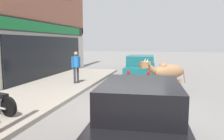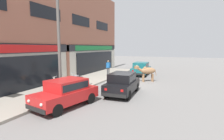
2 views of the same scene
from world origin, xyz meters
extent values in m
plane|color=slate|center=(0.00, 0.00, 0.00)|extent=(90.00, 90.00, 0.00)
cube|color=gray|center=(0.00, 3.92, 0.07)|extent=(19.00, 3.45, 0.14)
cube|color=#9E604C|center=(0.00, 5.92, 6.31)|extent=(23.00, 0.55, 6.79)
cube|color=beige|center=(0.00, 5.92, 1.70)|extent=(23.00, 0.55, 3.40)
cube|color=#28282D|center=(0.00, 5.61, 3.05)|extent=(22.08, 0.08, 0.64)
cube|color=black|center=(-5.75, 5.60, 1.35)|extent=(8.74, 0.10, 2.40)
cube|color=red|center=(-5.75, 5.58, 3.05)|extent=(9.20, 0.05, 0.52)
cube|color=#9E604C|center=(0.00, 5.63, 1.70)|extent=(0.36, 0.12, 3.40)
cube|color=black|center=(5.75, 5.60, 1.35)|extent=(8.74, 0.10, 2.40)
cube|color=#197A38|center=(5.75, 5.58, 3.05)|extent=(9.20, 0.05, 0.52)
cube|color=black|center=(-2.44, 5.62, 5.82)|extent=(3.13, 0.06, 1.00)
cube|color=black|center=(2.44, 5.62, 5.82)|extent=(3.13, 0.06, 1.00)
cube|color=black|center=(7.33, 5.62, 5.82)|extent=(3.13, 0.06, 1.00)
ellipsoid|color=#936B47|center=(2.39, -1.42, 1.02)|extent=(1.17, 1.47, 0.60)
sphere|color=#936B47|center=(2.25, -1.18, 1.25)|extent=(0.32, 0.32, 0.32)
cylinder|color=#936B47|center=(2.04, -1.12, 0.36)|extent=(0.12, 0.12, 0.72)
cylinder|color=#936B47|center=(2.29, -0.97, 0.36)|extent=(0.12, 0.12, 0.72)
cylinder|color=#936B47|center=(2.50, -1.86, 0.36)|extent=(0.12, 0.12, 0.72)
cylinder|color=#936B47|center=(2.74, -1.71, 0.36)|extent=(0.12, 0.12, 0.72)
cylinder|color=#936B47|center=(1.96, -0.72, 1.17)|extent=(0.45, 0.52, 0.43)
cube|color=#936B47|center=(1.83, -0.50, 1.34)|extent=(0.38, 0.42, 0.26)
cube|color=brown|center=(1.73, -0.34, 1.30)|extent=(0.21, 0.20, 0.14)
cone|color=beige|center=(1.76, -0.58, 1.52)|extent=(0.11, 0.13, 0.19)
cone|color=beige|center=(1.94, -0.48, 1.52)|extent=(0.11, 0.13, 0.19)
cube|color=#936B47|center=(1.73, -0.65, 1.40)|extent=(0.14, 0.11, 0.10)
cube|color=#936B47|center=(2.01, -0.48, 1.40)|extent=(0.14, 0.11, 0.10)
cylinder|color=#936B47|center=(2.78, -2.05, 0.80)|extent=(0.12, 0.16, 0.60)
cylinder|color=black|center=(-1.45, 0.04, 0.30)|extent=(0.61, 0.21, 0.60)
cylinder|color=black|center=(-1.37, -1.40, 0.30)|extent=(0.61, 0.21, 0.60)
cylinder|color=black|center=(-3.75, -0.08, 0.30)|extent=(0.61, 0.21, 0.60)
cylinder|color=black|center=(-3.67, -1.52, 0.30)|extent=(0.61, 0.21, 0.60)
cube|color=black|center=(-2.56, -0.74, 0.60)|extent=(3.58, 1.78, 0.60)
cube|color=black|center=(-2.66, -0.74, 1.18)|extent=(1.97, 1.54, 0.56)
cube|color=black|center=(-2.66, -0.74, 1.18)|extent=(1.82, 1.55, 0.35)
cube|color=black|center=(-0.83, -0.65, 0.38)|extent=(0.20, 1.52, 0.20)
cube|color=black|center=(-4.29, -0.83, 0.38)|extent=(0.20, 1.52, 0.20)
sphere|color=silver|center=(-0.83, -0.17, 0.68)|extent=(0.14, 0.14, 0.14)
sphere|color=silver|center=(-0.78, -1.13, 0.68)|extent=(0.14, 0.14, 0.14)
cube|color=red|center=(-4.34, -0.34, 0.70)|extent=(0.04, 0.16, 0.14)
cube|color=red|center=(-4.29, -1.33, 0.70)|extent=(0.04, 0.16, 0.14)
cylinder|color=black|center=(6.91, 0.82, 0.30)|extent=(0.61, 0.20, 0.60)
cylinder|color=black|center=(6.96, -0.62, 0.30)|extent=(0.61, 0.20, 0.60)
cylinder|color=black|center=(4.61, 0.74, 0.30)|extent=(0.61, 0.20, 0.60)
cylinder|color=black|center=(4.66, -0.70, 0.30)|extent=(0.61, 0.20, 0.60)
cube|color=#196066|center=(5.79, 0.06, 0.60)|extent=(3.55, 1.72, 0.60)
cube|color=#196066|center=(5.69, 0.06, 1.18)|extent=(1.95, 1.50, 0.56)
cube|color=black|center=(5.69, 0.06, 1.18)|extent=(1.80, 1.52, 0.35)
cube|color=black|center=(7.51, 0.12, 0.38)|extent=(0.17, 1.52, 0.20)
cube|color=black|center=(4.06, 0.00, 0.38)|extent=(0.17, 1.52, 0.20)
sphere|color=silver|center=(7.53, 0.60, 0.68)|extent=(0.14, 0.14, 0.14)
sphere|color=silver|center=(7.56, -0.36, 0.68)|extent=(0.14, 0.14, 0.14)
cube|color=red|center=(4.01, 0.50, 0.70)|extent=(0.04, 0.16, 0.14)
cube|color=red|center=(4.05, -0.49, 0.70)|extent=(0.04, 0.16, 0.14)
cylinder|color=black|center=(-7.34, 0.71, 0.30)|extent=(0.62, 0.29, 0.60)
cylinder|color=black|center=(-7.06, 2.12, 0.30)|extent=(0.62, 0.29, 0.60)
cylinder|color=black|center=(-5.08, 0.26, 0.30)|extent=(0.62, 0.29, 0.60)
cylinder|color=black|center=(-4.80, 1.67, 0.30)|extent=(0.62, 0.29, 0.60)
cube|color=red|center=(-6.07, 1.19, 0.60)|extent=(3.74, 2.25, 0.60)
cube|color=red|center=(-5.97, 1.17, 1.18)|extent=(2.14, 1.78, 0.56)
cube|color=black|center=(-5.97, 1.17, 1.18)|extent=(2.00, 1.77, 0.35)
cube|color=black|center=(-7.77, 1.53, 0.38)|extent=(0.41, 1.51, 0.20)
cube|color=black|center=(-4.37, 0.86, 0.38)|extent=(0.41, 1.51, 0.20)
sphere|color=silver|center=(-7.89, 1.06, 0.68)|extent=(0.14, 0.14, 0.14)
sphere|color=silver|center=(-7.70, 2.00, 0.68)|extent=(0.14, 0.14, 0.14)
cube|color=red|center=(-4.44, 0.36, 0.70)|extent=(0.06, 0.16, 0.14)
cube|color=red|center=(-4.25, 1.34, 0.70)|extent=(0.06, 0.16, 0.14)
cylinder|color=black|center=(-3.45, 4.23, 0.42)|extent=(0.15, 0.57, 0.56)
cylinder|color=black|center=(-3.33, 2.99, 0.42)|extent=(0.15, 0.57, 0.56)
cube|color=#B2B5BA|center=(-3.39, 3.59, 0.46)|extent=(0.23, 0.34, 0.24)
cube|color=orange|center=(-3.40, 3.75, 0.72)|extent=(0.28, 0.42, 0.24)
cube|color=black|center=(-3.37, 3.35, 0.70)|extent=(0.27, 0.54, 0.12)
cylinder|color=#B2B5BA|center=(-3.44, 4.17, 0.72)|extent=(0.06, 0.27, 0.59)
cylinder|color=#B2B5BA|center=(-3.45, 4.21, 1.00)|extent=(0.52, 0.08, 0.03)
sphere|color=silver|center=(-3.45, 4.27, 0.88)|extent=(0.12, 0.12, 0.12)
cylinder|color=#B2B5BA|center=(-3.47, 3.22, 0.38)|extent=(0.10, 0.48, 0.06)
cylinder|color=black|center=(-2.56, 4.40, 0.42)|extent=(0.19, 0.57, 0.56)
cylinder|color=black|center=(-2.35, 3.17, 0.42)|extent=(0.19, 0.57, 0.56)
cube|color=#B2B5BA|center=(-2.45, 3.77, 0.46)|extent=(0.25, 0.35, 0.24)
cube|color=black|center=(-2.48, 3.93, 0.72)|extent=(0.30, 0.43, 0.24)
cube|color=black|center=(-2.41, 3.53, 0.70)|extent=(0.30, 0.55, 0.12)
cylinder|color=#B2B5BA|center=(-2.55, 4.34, 0.72)|extent=(0.08, 0.27, 0.59)
cylinder|color=#B2B5BA|center=(-2.56, 4.38, 1.00)|extent=(0.52, 0.12, 0.03)
sphere|color=silver|center=(-2.57, 4.44, 0.88)|extent=(0.12, 0.12, 0.12)
cylinder|color=#B2B5BA|center=(-2.50, 3.39, 0.38)|extent=(0.14, 0.48, 0.06)
cylinder|color=black|center=(-1.28, 4.23, 0.42)|extent=(0.23, 0.57, 0.56)
cylinder|color=black|center=(-1.58, 3.02, 0.42)|extent=(0.23, 0.57, 0.56)
cube|color=#B2B5BA|center=(-1.44, 3.61, 0.46)|extent=(0.27, 0.36, 0.24)
cube|color=#A8AAB2|center=(-1.40, 3.76, 0.72)|extent=(0.33, 0.45, 0.24)
cube|color=black|center=(-1.49, 3.37, 0.70)|extent=(0.34, 0.56, 0.12)
cylinder|color=#B2B5BA|center=(-1.29, 4.18, 0.72)|extent=(0.10, 0.27, 0.59)
cylinder|color=#B2B5BA|center=(-1.28, 4.21, 1.00)|extent=(0.51, 0.16, 0.03)
sphere|color=silver|center=(-1.27, 4.27, 0.88)|extent=(0.12, 0.12, 0.12)
cylinder|color=#B2B5BA|center=(-1.63, 3.29, 0.38)|extent=(0.18, 0.48, 0.06)
cylinder|color=#2D2D33|center=(3.60, 3.03, 0.55)|extent=(0.11, 0.11, 0.82)
cylinder|color=#2D2D33|center=(3.46, 3.14, 0.55)|extent=(0.11, 0.11, 0.82)
cylinder|color=#236BB7|center=(3.53, 3.09, 1.24)|extent=(0.32, 0.32, 0.56)
cylinder|color=#236BB7|center=(3.70, 2.95, 1.21)|extent=(0.08, 0.08, 0.56)
cylinder|color=#236BB7|center=(3.37, 3.22, 1.21)|extent=(0.08, 0.08, 0.56)
sphere|color=tan|center=(3.53, 3.09, 1.64)|extent=(0.20, 0.20, 0.20)
cylinder|color=#595651|center=(-4.88, 2.50, 3.19)|extent=(0.18, 0.18, 6.10)
camera|label=1|loc=(-6.70, -1.12, 2.21)|focal=35.00mm
camera|label=2|loc=(-13.35, -4.60, 3.15)|focal=28.00mm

